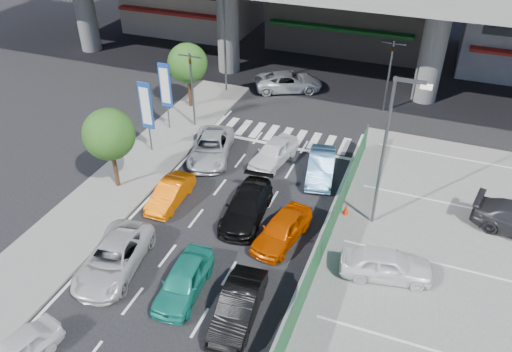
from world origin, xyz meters
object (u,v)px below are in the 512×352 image
at_px(sedan_black_mid, 247,206).
at_px(traffic_cone, 346,209).
at_px(tree_far, 188,63).
at_px(parked_sedan_white, 386,264).
at_px(signboard_near, 146,108).
at_px(sedan_white_front_mid, 274,152).
at_px(street_lamp_left, 226,31).
at_px(street_lamp_right, 389,143).
at_px(traffic_light_left, 191,72).
at_px(kei_truck_front_right, 321,167).
at_px(signboard_far, 165,87).
at_px(taxi_orange_left, 170,193).
at_px(crossing_wagon_silver, 289,82).
at_px(wagon_silver_front_left, 211,148).
at_px(sedan_white_mid_left, 114,258).
at_px(taxi_orange_right, 282,229).
at_px(tree_near, 109,135).
at_px(taxi_teal_mid, 184,280).
at_px(hatch_black_mid_right, 238,306).
at_px(traffic_light_right, 391,59).

relative_size(sedan_black_mid, traffic_cone, 7.41).
height_order(tree_far, traffic_cone, tree_far).
bearing_deg(parked_sedan_white, signboard_near, 59.09).
bearing_deg(sedan_black_mid, sedan_white_front_mid, 90.19).
bearing_deg(street_lamp_left, street_lamp_right, -41.63).
relative_size(traffic_light_left, kei_truck_front_right, 1.24).
distance_m(signboard_far, kei_truck_front_right, 11.44).
bearing_deg(taxi_orange_left, crossing_wagon_silver, 83.64).
bearing_deg(sedan_white_front_mid, wagon_silver_front_left, -156.61).
relative_size(street_lamp_right, sedan_white_mid_left, 1.61).
xyz_separation_m(taxi_orange_right, crossing_wagon_silver, (-5.15, 16.88, 0.03)).
distance_m(street_lamp_left, wagon_silver_front_left, 10.51).
relative_size(sedan_white_front_mid, crossing_wagon_silver, 0.78).
xyz_separation_m(sedan_white_front_mid, kei_truck_front_right, (3.08, -0.50, 0.00)).
distance_m(signboard_far, sedan_black_mid, 11.15).
distance_m(kei_truck_front_right, traffic_cone, 3.72).
bearing_deg(tree_near, traffic_cone, 9.49).
distance_m(taxi_teal_mid, hatch_black_mid_right, 2.79).
relative_size(street_lamp_right, sedan_white_front_mid, 1.98).
bearing_deg(signboard_far, crossing_wagon_silver, 58.00).
height_order(taxi_teal_mid, wagon_silver_front_left, same).
distance_m(traffic_light_left, parked_sedan_white, 17.65).
height_order(hatch_black_mid_right, wagon_silver_front_left, wagon_silver_front_left).
xyz_separation_m(taxi_orange_left, sedan_black_mid, (4.30, 0.33, 0.08)).
bearing_deg(sedan_black_mid, sedan_white_mid_left, -130.91).
distance_m(sedan_black_mid, parked_sedan_white, 7.60).
xyz_separation_m(taxi_teal_mid, taxi_orange_left, (-3.71, 5.46, -0.08)).
bearing_deg(signboard_far, taxi_orange_right, -36.67).
height_order(street_lamp_left, taxi_orange_left, street_lamp_left).
height_order(sedan_white_front_mid, crossing_wagon_silver, crossing_wagon_silver).
bearing_deg(crossing_wagon_silver, signboard_far, 123.36).
bearing_deg(taxi_orange_right, crossing_wagon_silver, 117.56).
height_order(street_lamp_right, street_lamp_left, same).
xyz_separation_m(signboard_near, sedan_white_mid_left, (3.83, -9.62, -2.37)).
distance_m(signboard_far, sedan_white_mid_left, 13.52).
relative_size(taxi_orange_left, parked_sedan_white, 0.90).
height_order(wagon_silver_front_left, parked_sedan_white, parked_sedan_white).
xyz_separation_m(tree_far, sedan_white_mid_left, (4.43, -16.13, -2.70)).
distance_m(street_lamp_right, sedan_black_mid, 7.79).
height_order(street_lamp_left, signboard_near, street_lamp_left).
height_order(signboard_near, tree_near, tree_near).
xyz_separation_m(traffic_light_left, street_lamp_right, (13.37, -6.00, 0.83)).
xyz_separation_m(taxi_teal_mid, parked_sedan_white, (7.99, 4.03, 0.07)).
bearing_deg(traffic_light_right, tree_near, -129.81).
xyz_separation_m(signboard_far, wagon_silver_front_left, (4.17, -2.23, -2.37)).
height_order(signboard_far, traffic_cone, signboard_far).
xyz_separation_m(wagon_silver_front_left, kei_truck_front_right, (6.87, 0.36, 0.00)).
height_order(tree_near, crossing_wagon_silver, tree_near).
bearing_deg(sedan_white_mid_left, signboard_near, 102.87).
height_order(sedan_white_mid_left, sedan_black_mid, same).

